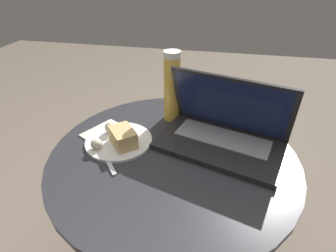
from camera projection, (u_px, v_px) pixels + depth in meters
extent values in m
cylinder|color=black|center=(172.00, 216.00, 0.94)|extent=(0.07, 0.07, 0.55)
cylinder|color=#2D2D33|center=(173.00, 155.00, 0.79)|extent=(0.73, 0.73, 0.02)
cube|color=silver|center=(114.00, 137.00, 0.85)|extent=(0.23, 0.21, 0.00)
cube|color=#232326|center=(219.00, 146.00, 0.80)|extent=(0.41, 0.31, 0.02)
cube|color=gray|center=(222.00, 138.00, 0.82)|extent=(0.31, 0.18, 0.00)
cube|color=#232326|center=(230.00, 105.00, 0.79)|extent=(0.38, 0.18, 0.20)
cube|color=#19234C|center=(230.00, 105.00, 0.79)|extent=(0.34, 0.16, 0.18)
cylinder|color=gold|center=(172.00, 90.00, 0.90)|extent=(0.06, 0.06, 0.23)
cylinder|color=white|center=(172.00, 54.00, 0.83)|extent=(0.06, 0.06, 0.02)
cylinder|color=white|center=(119.00, 141.00, 0.83)|extent=(0.21, 0.21, 0.01)
cube|color=#DBB775|center=(123.00, 137.00, 0.80)|extent=(0.11, 0.11, 0.05)
sphere|color=beige|center=(111.00, 127.00, 0.85)|extent=(0.04, 0.04, 0.04)
sphere|color=beige|center=(96.00, 144.00, 0.78)|extent=(0.03, 0.03, 0.03)
cube|color=silver|center=(108.00, 161.00, 0.75)|extent=(0.09, 0.11, 0.00)
cube|color=silver|center=(99.00, 144.00, 0.82)|extent=(0.05, 0.06, 0.00)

